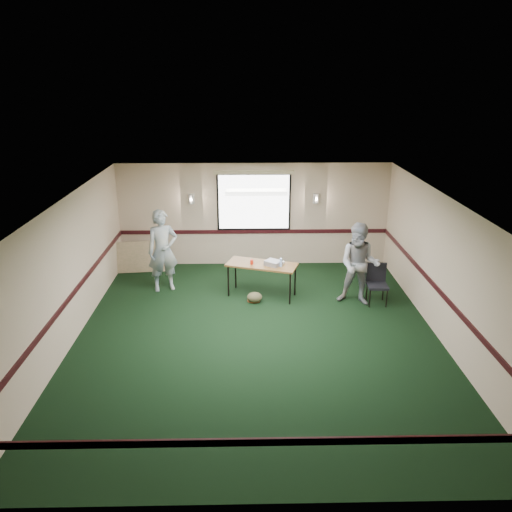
{
  "coord_description": "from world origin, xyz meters",
  "views": [
    {
      "loc": [
        -0.2,
        -8.55,
        4.81
      ],
      "look_at": [
        0.0,
        1.3,
        1.2
      ],
      "focal_mm": 35.0,
      "sensor_mm": 36.0,
      "label": 1
    }
  ],
  "objects_px": {
    "conference_chair": "(377,280)",
    "person_right": "(359,265)",
    "folding_table": "(262,266)",
    "projector": "(273,263)",
    "person_left": "(163,251)"
  },
  "relations": [
    {
      "from": "projector",
      "to": "person_right",
      "type": "distance_m",
      "value": 1.88
    },
    {
      "from": "projector",
      "to": "person_right",
      "type": "relative_size",
      "value": 0.18
    },
    {
      "from": "projector",
      "to": "folding_table",
      "type": "bearing_deg",
      "value": -165.41
    },
    {
      "from": "folding_table",
      "to": "person_right",
      "type": "height_order",
      "value": "person_right"
    },
    {
      "from": "projector",
      "to": "conference_chair",
      "type": "xyz_separation_m",
      "value": [
        2.28,
        -0.29,
        -0.32
      ]
    },
    {
      "from": "conference_chair",
      "to": "person_right",
      "type": "height_order",
      "value": "person_right"
    },
    {
      "from": "folding_table",
      "to": "conference_chair",
      "type": "height_order",
      "value": "conference_chair"
    },
    {
      "from": "folding_table",
      "to": "conference_chair",
      "type": "bearing_deg",
      "value": 9.75
    },
    {
      "from": "projector",
      "to": "conference_chair",
      "type": "height_order",
      "value": "projector"
    },
    {
      "from": "person_right",
      "to": "conference_chair",
      "type": "bearing_deg",
      "value": 26.0
    },
    {
      "from": "folding_table",
      "to": "person_left",
      "type": "distance_m",
      "value": 2.33
    },
    {
      "from": "conference_chair",
      "to": "person_left",
      "type": "relative_size",
      "value": 0.46
    },
    {
      "from": "projector",
      "to": "person_right",
      "type": "height_order",
      "value": "person_right"
    },
    {
      "from": "conference_chair",
      "to": "person_right",
      "type": "distance_m",
      "value": 0.59
    },
    {
      "from": "folding_table",
      "to": "person_left",
      "type": "xyz_separation_m",
      "value": [
        -2.28,
        0.43,
        0.24
      ]
    }
  ]
}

